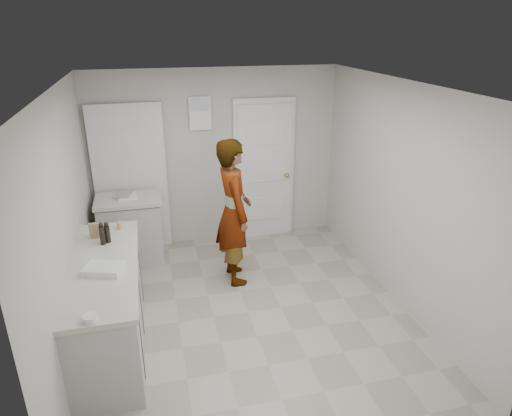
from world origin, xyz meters
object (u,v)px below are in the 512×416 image
object	(u,v)px
baking_dish	(104,269)
oil_cruet_a	(107,233)
cake_mix_box	(94,231)
spice_jar	(120,225)
oil_cruet_b	(102,234)
egg_bowl	(90,318)
person	(234,212)

from	to	relation	value
baking_dish	oil_cruet_a	bearing A→B (deg)	89.38
oil_cruet_a	baking_dish	distance (m)	0.63
cake_mix_box	spice_jar	distance (m)	0.30
cake_mix_box	oil_cruet_b	xyz separation A→B (m)	(0.09, -0.18, 0.03)
cake_mix_box	spice_jar	size ratio (longest dim) A/B	1.89
egg_bowl	person	bearing A→B (deg)	51.49
spice_jar	oil_cruet_a	distance (m)	0.33
baking_dish	egg_bowl	world-z (taller)	baking_dish
spice_jar	baking_dish	size ratio (longest dim) A/B	0.22
person	oil_cruet_b	distance (m)	1.58
spice_jar	person	bearing A→B (deg)	8.56
cake_mix_box	oil_cruet_a	bearing A→B (deg)	-40.81
spice_jar	egg_bowl	world-z (taller)	spice_jar
cake_mix_box	egg_bowl	xyz separation A→B (m)	(0.08, -1.51, -0.06)
oil_cruet_b	baking_dish	xyz separation A→B (m)	(0.04, -0.59, -0.09)
person	oil_cruet_a	xyz separation A→B (m)	(-1.43, -0.51, 0.12)
oil_cruet_b	egg_bowl	distance (m)	1.34
person	oil_cruet_b	size ratio (longest dim) A/B	7.39
person	baking_dish	bearing A→B (deg)	125.13
cake_mix_box	baking_dish	world-z (taller)	cake_mix_box
person	spice_jar	bearing A→B (deg)	95.50
spice_jar	oil_cruet_b	bearing A→B (deg)	-114.09
baking_dish	egg_bowl	bearing A→B (deg)	-94.29
cake_mix_box	oil_cruet_b	size ratio (longest dim) A/B	0.67
person	spice_jar	world-z (taller)	person
oil_cruet_a	baking_dish	world-z (taller)	oil_cruet_a
person	baking_dish	world-z (taller)	person
person	oil_cruet_b	world-z (taller)	person
baking_dish	egg_bowl	size ratio (longest dim) A/B	3.29
spice_jar	baking_dish	distance (m)	0.94
cake_mix_box	oil_cruet_b	bearing A→B (deg)	-58.56
person	egg_bowl	world-z (taller)	person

